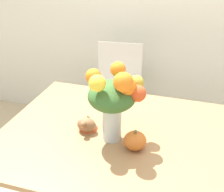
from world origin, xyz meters
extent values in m
cube|color=#9E754C|center=(0.00, 0.00, 0.72)|extent=(1.44, 1.13, 0.03)
cylinder|color=#9E754C|center=(-0.66, 0.50, 0.35)|extent=(0.06, 0.06, 0.71)
cylinder|color=silver|center=(-0.04, -0.05, 0.85)|extent=(0.11, 0.11, 0.22)
cylinder|color=silver|center=(-0.04, -0.05, 0.79)|extent=(0.10, 0.10, 0.11)
cylinder|color=#38662D|center=(-0.02, -0.05, 0.89)|extent=(0.00, 0.01, 0.28)
cylinder|color=#38662D|center=(-0.03, -0.03, 0.89)|extent=(0.01, 0.01, 0.28)
cylinder|color=#38662D|center=(-0.06, -0.04, 0.89)|extent=(0.01, 0.01, 0.28)
cylinder|color=#38662D|center=(-0.06, -0.07, 0.89)|extent=(0.01, 0.01, 0.28)
cylinder|color=#38662D|center=(-0.03, -0.07, 0.89)|extent=(0.00, 0.01, 0.28)
ellipsoid|color=#38662D|center=(-0.04, -0.05, 1.01)|extent=(0.27, 0.27, 0.16)
sphere|color=yellow|center=(-0.08, -0.15, 1.13)|extent=(0.09, 0.09, 0.09)
sphere|color=#AD9E33|center=(0.07, 0.06, 1.06)|extent=(0.08, 0.08, 0.08)
sphere|color=orange|center=(-0.04, 0.07, 1.12)|extent=(0.09, 0.09, 0.09)
sphere|color=#D64C23|center=(0.10, -0.05, 1.05)|extent=(0.09, 0.09, 0.09)
sphere|color=orange|center=(0.05, -0.07, 1.09)|extent=(0.10, 0.10, 0.10)
sphere|color=orange|center=(-0.16, -0.02, 1.10)|extent=(0.09, 0.09, 0.09)
sphere|color=#D64C23|center=(0.02, -0.08, 1.12)|extent=(0.09, 0.09, 0.09)
sphere|color=orange|center=(0.05, -0.13, 1.14)|extent=(0.10, 0.10, 0.10)
ellipsoid|color=orange|center=(0.11, -0.10, 0.79)|extent=(0.13, 0.13, 0.10)
cylinder|color=brown|center=(0.11, -0.10, 0.84)|extent=(0.02, 0.02, 0.02)
ellipsoid|color=#936642|center=(-0.21, -0.03, 0.78)|extent=(0.12, 0.08, 0.09)
cone|color=#C64C23|center=(-0.21, 0.00, 0.78)|extent=(0.12, 0.12, 0.10)
sphere|color=#936642|center=(-0.21, -0.08, 0.81)|extent=(0.04, 0.04, 0.04)
cube|color=white|center=(-0.29, 0.85, 0.45)|extent=(0.46, 0.46, 0.02)
cylinder|color=white|center=(-0.44, 0.66, 0.22)|extent=(0.04, 0.04, 0.44)
cylinder|color=white|center=(-0.10, 0.70, 0.22)|extent=(0.04, 0.04, 0.44)
cylinder|color=white|center=(-0.47, 1.00, 0.22)|extent=(0.04, 0.04, 0.44)
cylinder|color=white|center=(-0.14, 1.03, 0.22)|extent=(0.04, 0.04, 0.44)
cube|color=white|center=(-0.31, 1.05, 0.71)|extent=(0.40, 0.06, 0.50)
camera|label=1|loc=(0.41, -1.48, 1.79)|focal=50.00mm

